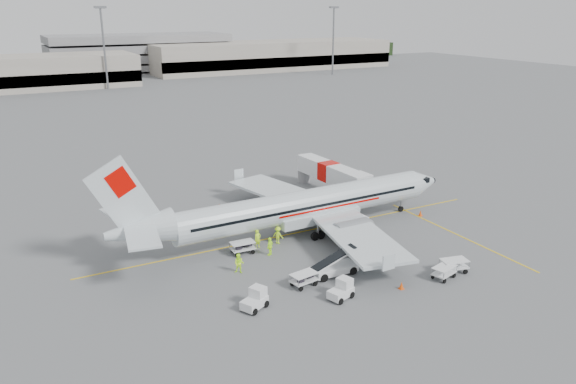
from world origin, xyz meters
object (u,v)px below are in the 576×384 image
(belt_loader, at_px, (334,259))
(tug_aft, at_px, (254,299))
(jet_bridge, at_px, (329,178))
(tug_mid, at_px, (341,289))
(aircraft, at_px, (307,185))
(tug_fore, at_px, (356,226))

(belt_loader, bearing_deg, tug_aft, -165.55)
(belt_loader, bearing_deg, jet_bridge, 60.01)
(belt_loader, distance_m, tug_mid, 4.30)
(jet_bridge, relative_size, tug_mid, 6.97)
(jet_bridge, bearing_deg, tug_aft, -136.95)
(aircraft, bearing_deg, tug_mid, -110.18)
(jet_bridge, bearing_deg, tug_mid, -123.84)
(tug_aft, bearing_deg, tug_mid, -42.17)
(tug_aft, bearing_deg, aircraft, 18.51)
(aircraft, xyz_separation_m, jet_bridge, (8.95, 9.98, -3.18))
(jet_bridge, height_order, tug_fore, jet_bridge)
(jet_bridge, xyz_separation_m, tug_mid, (-13.51, -23.18, -1.10))
(aircraft, distance_m, tug_aft, 16.54)
(belt_loader, bearing_deg, aircraft, 74.92)
(belt_loader, height_order, tug_aft, belt_loader)
(aircraft, xyz_separation_m, tug_fore, (4.11, -2.96, -4.15))
(aircraft, height_order, jet_bridge, aircraft)
(aircraft, relative_size, tug_fore, 15.33)
(jet_bridge, bearing_deg, aircraft, -135.50)
(aircraft, height_order, tug_mid, aircraft)
(tug_mid, distance_m, tug_aft, 6.90)
(belt_loader, relative_size, tug_aft, 2.52)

